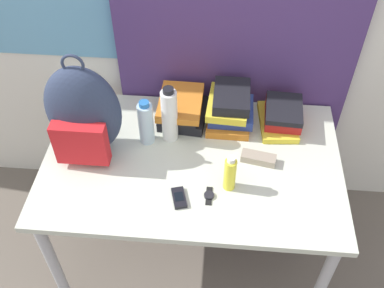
{
  "coord_description": "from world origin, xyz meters",
  "views": [
    {
      "loc": [
        0.11,
        -0.9,
        2.18
      ],
      "look_at": [
        0.0,
        0.41,
        0.81
      ],
      "focal_mm": 42.0,
      "sensor_mm": 36.0,
      "label": 1
    }
  ],
  "objects_px": {
    "water_bottle": "(146,123)",
    "sunscreen_bottle": "(230,174)",
    "backpack": "(83,114)",
    "wristwatch": "(209,196)",
    "sports_bottle": "(169,115)",
    "book_stack_right": "(282,115)",
    "cell_phone": "(179,198)",
    "book_stack_left": "(182,109)",
    "sunglasses_case": "(258,158)",
    "book_stack_center": "(230,108)"
  },
  "relations": [
    {
      "from": "backpack",
      "to": "sunscreen_bottle",
      "type": "bearing_deg",
      "value": -14.71
    },
    {
      "from": "book_stack_center",
      "to": "water_bottle",
      "type": "relative_size",
      "value": 1.16
    },
    {
      "from": "backpack",
      "to": "sports_bottle",
      "type": "bearing_deg",
      "value": 16.98
    },
    {
      "from": "sports_bottle",
      "to": "wristwatch",
      "type": "distance_m",
      "value": 0.4
    },
    {
      "from": "book_stack_left",
      "to": "sunscreen_bottle",
      "type": "xyz_separation_m",
      "value": [
        0.24,
        -0.4,
        0.02
      ]
    },
    {
      "from": "water_bottle",
      "to": "sunscreen_bottle",
      "type": "height_order",
      "value": "water_bottle"
    },
    {
      "from": "backpack",
      "to": "water_bottle",
      "type": "xyz_separation_m",
      "value": [
        0.24,
        0.08,
        -0.1
      ]
    },
    {
      "from": "water_bottle",
      "to": "sunglasses_case",
      "type": "xyz_separation_m",
      "value": [
        0.5,
        -0.09,
        -0.09
      ]
    },
    {
      "from": "cell_phone",
      "to": "wristwatch",
      "type": "bearing_deg",
      "value": 11.32
    },
    {
      "from": "cell_phone",
      "to": "sunglasses_case",
      "type": "distance_m",
      "value": 0.4
    },
    {
      "from": "backpack",
      "to": "book_stack_left",
      "type": "distance_m",
      "value": 0.48
    },
    {
      "from": "wristwatch",
      "to": "sports_bottle",
      "type": "bearing_deg",
      "value": 121.14
    },
    {
      "from": "backpack",
      "to": "book_stack_left",
      "type": "height_order",
      "value": "backpack"
    },
    {
      "from": "sunscreen_bottle",
      "to": "sports_bottle",
      "type": "bearing_deg",
      "value": 135.78
    },
    {
      "from": "cell_phone",
      "to": "wristwatch",
      "type": "distance_m",
      "value": 0.12
    },
    {
      "from": "book_stack_right",
      "to": "wristwatch",
      "type": "xyz_separation_m",
      "value": [
        -0.31,
        -0.46,
        -0.05
      ]
    },
    {
      "from": "water_bottle",
      "to": "sports_bottle",
      "type": "xyz_separation_m",
      "value": [
        0.1,
        0.03,
        0.03
      ]
    },
    {
      "from": "book_stack_right",
      "to": "sunglasses_case",
      "type": "height_order",
      "value": "book_stack_right"
    },
    {
      "from": "book_stack_right",
      "to": "book_stack_left",
      "type": "bearing_deg",
      "value": -179.7
    },
    {
      "from": "book_stack_left",
      "to": "book_stack_center",
      "type": "distance_m",
      "value": 0.23
    },
    {
      "from": "book_stack_right",
      "to": "cell_phone",
      "type": "relative_size",
      "value": 2.54
    },
    {
      "from": "book_stack_left",
      "to": "cell_phone",
      "type": "distance_m",
      "value": 0.48
    },
    {
      "from": "book_stack_right",
      "to": "wristwatch",
      "type": "height_order",
      "value": "book_stack_right"
    },
    {
      "from": "backpack",
      "to": "book_stack_right",
      "type": "xyz_separation_m",
      "value": [
        0.85,
        0.24,
        -0.16
      ]
    },
    {
      "from": "sports_bottle",
      "to": "sunglasses_case",
      "type": "relative_size",
      "value": 1.81
    },
    {
      "from": "sunglasses_case",
      "to": "wristwatch",
      "type": "bearing_deg",
      "value": -133.91
    },
    {
      "from": "sports_bottle",
      "to": "sunscreen_bottle",
      "type": "xyz_separation_m",
      "value": [
        0.28,
        -0.27,
        -0.05
      ]
    },
    {
      "from": "book_stack_right",
      "to": "sunscreen_bottle",
      "type": "relative_size",
      "value": 1.57
    },
    {
      "from": "book_stack_right",
      "to": "sunglasses_case",
      "type": "distance_m",
      "value": 0.27
    },
    {
      "from": "backpack",
      "to": "cell_phone",
      "type": "relative_size",
      "value": 4.55
    },
    {
      "from": "book_stack_right",
      "to": "cell_phone",
      "type": "distance_m",
      "value": 0.65
    },
    {
      "from": "sunglasses_case",
      "to": "water_bottle",
      "type": "bearing_deg",
      "value": 170.32
    },
    {
      "from": "book_stack_center",
      "to": "book_stack_right",
      "type": "height_order",
      "value": "book_stack_center"
    },
    {
      "from": "sunscreen_bottle",
      "to": "wristwatch",
      "type": "height_order",
      "value": "sunscreen_bottle"
    },
    {
      "from": "sports_bottle",
      "to": "sunglasses_case",
      "type": "distance_m",
      "value": 0.43
    },
    {
      "from": "book_stack_right",
      "to": "water_bottle",
      "type": "distance_m",
      "value": 0.63
    },
    {
      "from": "water_bottle",
      "to": "sports_bottle",
      "type": "bearing_deg",
      "value": 16.19
    },
    {
      "from": "sunglasses_case",
      "to": "wristwatch",
      "type": "height_order",
      "value": "sunglasses_case"
    },
    {
      "from": "book_stack_right",
      "to": "sunscreen_bottle",
      "type": "height_order",
      "value": "sunscreen_bottle"
    },
    {
      "from": "book_stack_right",
      "to": "sports_bottle",
      "type": "bearing_deg",
      "value": -165.39
    },
    {
      "from": "book_stack_left",
      "to": "sunglasses_case",
      "type": "xyz_separation_m",
      "value": [
        0.36,
        -0.24,
        -0.04
      ]
    },
    {
      "from": "cell_phone",
      "to": "sports_bottle",
      "type": "bearing_deg",
      "value": 102.3
    },
    {
      "from": "book_stack_left",
      "to": "book_stack_right",
      "type": "height_order",
      "value": "book_stack_left"
    },
    {
      "from": "cell_phone",
      "to": "sunglasses_case",
      "type": "relative_size",
      "value": 0.7
    },
    {
      "from": "sports_bottle",
      "to": "book_stack_left",
      "type": "bearing_deg",
      "value": 72.63
    },
    {
      "from": "book_stack_right",
      "to": "wristwatch",
      "type": "relative_size",
      "value": 3.05
    },
    {
      "from": "water_bottle",
      "to": "sports_bottle",
      "type": "relative_size",
      "value": 0.8
    },
    {
      "from": "book_stack_left",
      "to": "sports_bottle",
      "type": "bearing_deg",
      "value": -107.37
    },
    {
      "from": "book_stack_center",
      "to": "wristwatch",
      "type": "xyz_separation_m",
      "value": [
        -0.07,
        -0.46,
        -0.08
      ]
    },
    {
      "from": "backpack",
      "to": "book_stack_right",
      "type": "height_order",
      "value": "backpack"
    }
  ]
}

